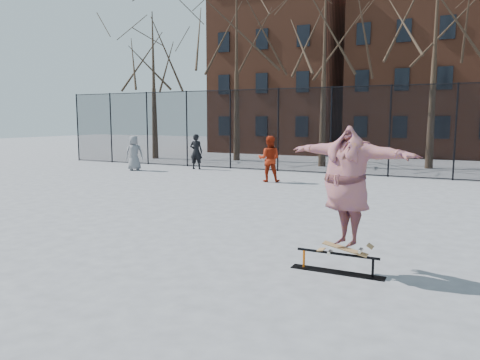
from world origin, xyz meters
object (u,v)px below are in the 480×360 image
at_px(skateboard, 345,251).
at_px(bystander_grey, 134,153).
at_px(skater, 347,190).
at_px(bystander_black, 196,152).
at_px(skate_rail, 337,265).
at_px(bystander_red, 269,159).

bearing_deg(skateboard, bystander_grey, 140.31).
xyz_separation_m(skater, bystander_grey, (-13.10, 10.87, -0.55)).
height_order(skateboard, bystander_black, bystander_black).
height_order(skate_rail, bystander_black, bystander_black).
xyz_separation_m(bystander_grey, bystander_red, (7.60, -0.94, 0.07)).
relative_size(skateboard, bystander_grey, 0.47).
xyz_separation_m(skate_rail, skater, (0.12, -0.00, 1.27)).
bearing_deg(bystander_black, skateboard, 118.19).
height_order(skater, bystander_red, skater).
xyz_separation_m(skate_rail, bystander_black, (-10.52, 12.70, 0.75)).
distance_m(skater, bystander_red, 11.37).
distance_m(skater, bystander_grey, 17.03).
xyz_separation_m(skate_rail, bystander_grey, (-12.97, 10.87, 0.72)).
bearing_deg(skate_rail, bystander_black, 129.64).
relative_size(bystander_grey, bystander_black, 0.97).
bearing_deg(bystander_black, bystander_grey, 24.94).
distance_m(skateboard, bystander_black, 16.58).
bearing_deg(bystander_red, bystander_grey, -23.69).
xyz_separation_m(skater, bystander_red, (-5.50, 9.93, -0.48)).
xyz_separation_m(skate_rail, skateboard, (0.12, -0.00, 0.26)).
relative_size(skate_rail, skater, 0.66).
distance_m(skate_rail, skater, 1.28).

